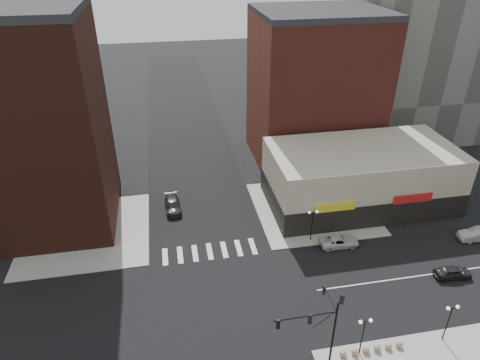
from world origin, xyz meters
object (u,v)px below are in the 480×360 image
object	(u,v)px
white_suv	(339,241)
dark_sedan_north	(173,205)
silver_sedan	(478,234)
street_lamp_ne	(313,218)
dark_sedan_east	(453,272)
traffic_signal	(323,319)
street_lamp_se_b	(451,314)
street_lamp_se_a	(364,328)

from	to	relation	value
white_suv	dark_sedan_north	bearing A→B (deg)	61.40
silver_sedan	dark_sedan_north	size ratio (longest dim) A/B	0.94
street_lamp_ne	dark_sedan_east	xyz separation A→B (m)	(12.82, -8.75, -2.62)
traffic_signal	white_suv	distance (m)	16.84
street_lamp_ne	dark_sedan_east	world-z (taller)	street_lamp_ne
street_lamp_se_b	dark_sedan_north	size ratio (longest dim) A/B	0.85
white_suv	street_lamp_se_a	bearing A→B (deg)	166.77
street_lamp_se_b	street_lamp_se_a	bearing A→B (deg)	180.00
street_lamp_ne	dark_sedan_east	distance (m)	15.75
street_lamp_se_a	street_lamp_se_b	distance (m)	8.00
traffic_signal	street_lamp_se_b	world-z (taller)	traffic_signal
traffic_signal	street_lamp_se_a	distance (m)	4.12
traffic_signal	street_lamp_se_a	xyz separation A→B (m)	(3.76, -0.17, -1.67)
white_suv	dark_sedan_east	world-z (taller)	dark_sedan_east
street_lamp_ne	dark_sedan_north	bearing A→B (deg)	148.68
dark_sedan_north	white_suv	bearing A→B (deg)	-33.72
traffic_signal	street_lamp_ne	distance (m)	16.62
traffic_signal	street_lamp_ne	xyz separation A→B (m)	(4.76, 15.83, -1.67)
traffic_signal	silver_sedan	size ratio (longest dim) A/B	1.69
street_lamp_se_a	dark_sedan_north	xyz separation A→B (m)	(-14.80, 25.61, -2.58)
street_lamp_se_b	white_suv	distance (m)	15.28
street_lamp_se_b	white_suv	size ratio (longest dim) A/B	0.90
street_lamp_se_a	street_lamp_ne	distance (m)	16.03
silver_sedan	dark_sedan_north	xyz separation A→B (m)	(-35.50, 13.10, -0.05)
silver_sedan	traffic_signal	bearing A→B (deg)	-57.53
dark_sedan_east	dark_sedan_north	distance (m)	34.00
dark_sedan_east	silver_sedan	size ratio (longest dim) A/B	0.86
street_lamp_ne	white_suv	bearing A→B (deg)	-26.87
silver_sedan	street_lamp_ne	bearing A→B (deg)	-94.33
street_lamp_se_b	silver_sedan	world-z (taller)	street_lamp_se_b
traffic_signal	dark_sedan_east	bearing A→B (deg)	21.92
street_lamp_se_a	silver_sedan	xyz separation A→B (m)	(20.71, 12.51, -2.53)
traffic_signal	street_lamp_se_a	size ratio (longest dim) A/B	1.87
street_lamp_se_a	dark_sedan_north	distance (m)	29.69
street_lamp_se_a	dark_sedan_east	world-z (taller)	street_lamp_se_a
dark_sedan_east	street_lamp_ne	bearing A→B (deg)	60.66
street_lamp_ne	dark_sedan_east	size ratio (longest dim) A/B	1.06
traffic_signal	street_lamp_se_a	bearing A→B (deg)	-2.57
dark_sedan_east	silver_sedan	xyz separation A→B (m)	(6.88, 5.27, 0.09)
street_lamp_se_a	dark_sedan_east	size ratio (longest dim) A/B	1.06
traffic_signal	dark_sedan_north	world-z (taller)	traffic_signal
street_lamp_se_a	white_suv	size ratio (longest dim) A/B	0.90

